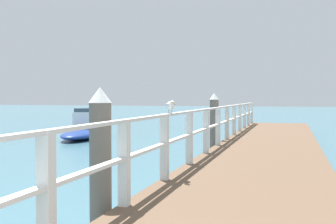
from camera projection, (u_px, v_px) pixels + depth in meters
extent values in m
cube|color=brown|center=(266.00, 155.00, 10.98)|extent=(2.76, 21.45, 0.44)
cube|color=silver|center=(46.00, 193.00, 3.41)|extent=(0.12, 0.12, 1.05)
cube|color=silver|center=(124.00, 163.00, 4.99)|extent=(0.12, 0.12, 1.05)
cube|color=silver|center=(165.00, 147.00, 6.58)|extent=(0.12, 0.12, 1.05)
cube|color=silver|center=(189.00, 137.00, 8.16)|extent=(0.12, 0.12, 1.05)
cube|color=silver|center=(206.00, 131.00, 9.74)|extent=(0.12, 0.12, 1.05)
cube|color=silver|center=(218.00, 126.00, 11.33)|extent=(0.12, 0.12, 1.05)
cube|color=silver|center=(227.00, 123.00, 12.91)|extent=(0.12, 0.12, 1.05)
cube|color=silver|center=(234.00, 120.00, 14.49)|extent=(0.12, 0.12, 1.05)
cube|color=silver|center=(240.00, 118.00, 16.07)|extent=(0.12, 0.12, 1.05)
cube|color=silver|center=(244.00, 116.00, 17.66)|extent=(0.12, 0.12, 1.05)
cube|color=silver|center=(248.00, 114.00, 19.24)|extent=(0.12, 0.12, 1.05)
cube|color=silver|center=(252.00, 113.00, 20.82)|extent=(0.12, 0.12, 1.05)
cube|color=silver|center=(218.00, 108.00, 11.31)|extent=(0.10, 19.85, 0.04)
cube|color=silver|center=(218.00, 124.00, 11.32)|extent=(0.10, 19.85, 0.04)
cylinder|color=#6B6056|center=(100.00, 169.00, 5.23)|extent=(0.28, 0.28, 1.69)
cone|color=white|center=(100.00, 95.00, 5.20)|extent=(0.29, 0.29, 0.20)
cylinder|color=#6B6056|center=(214.00, 127.00, 12.87)|extent=(0.28, 0.28, 1.69)
cone|color=white|center=(214.00, 96.00, 12.84)|extent=(0.29, 0.29, 0.20)
ellipsoid|color=white|center=(170.00, 106.00, 6.87)|extent=(0.24, 0.31, 0.15)
sphere|color=white|center=(172.00, 103.00, 6.70)|extent=(0.09, 0.09, 0.09)
cone|color=gold|center=(173.00, 103.00, 6.63)|extent=(0.04, 0.06, 0.02)
cone|color=#939399|center=(169.00, 105.00, 7.04)|extent=(0.10, 0.10, 0.07)
ellipsoid|color=#939399|center=(170.00, 104.00, 6.87)|extent=(0.26, 0.28, 0.04)
cylinder|color=tan|center=(172.00, 112.00, 6.89)|extent=(0.01, 0.01, 0.05)
cylinder|color=tan|center=(169.00, 112.00, 6.88)|extent=(0.01, 0.01, 0.05)
ellipsoid|color=navy|center=(87.00, 133.00, 17.87)|extent=(2.22, 4.84, 0.43)
cube|color=white|center=(91.00, 119.00, 18.32)|extent=(1.25, 1.99, 0.69)
cube|color=#334756|center=(91.00, 110.00, 18.30)|extent=(1.16, 1.80, 0.16)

